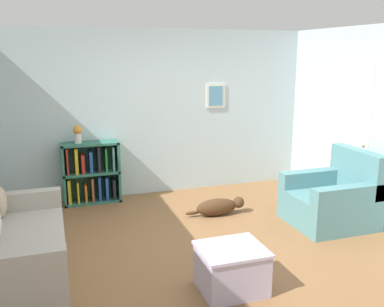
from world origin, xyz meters
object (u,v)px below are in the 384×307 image
at_px(recliner_chair, 334,199).
at_px(vase, 78,133).
at_px(dog, 219,207).
at_px(couch, 15,249).
at_px(bookshelf, 91,173).
at_px(coffee_table, 231,267).

xyz_separation_m(recliner_chair, vase, (-3.14, 1.86, 0.75)).
bearing_deg(vase, recliner_chair, -30.57).
height_order(dog, vase, vase).
bearing_deg(dog, couch, -159.70).
xyz_separation_m(bookshelf, vase, (-0.17, -0.02, 0.63)).
bearing_deg(recliner_chair, dog, 151.03).
bearing_deg(recliner_chair, bookshelf, 147.84).
bearing_deg(couch, bookshelf, 65.40).
height_order(recliner_chair, dog, recliner_chair).
xyz_separation_m(couch, dog, (2.59, 0.96, -0.19)).
distance_m(coffee_table, dog, 1.96).
bearing_deg(dog, vase, 148.27).
height_order(couch, recliner_chair, recliner_chair).
relative_size(recliner_chair, vase, 3.82).
bearing_deg(vase, coffee_table, -68.31).
bearing_deg(coffee_table, recliner_chair, 29.52).
relative_size(bookshelf, dog, 1.08).
distance_m(couch, vase, 2.35).
xyz_separation_m(recliner_chair, dog, (-1.34, 0.74, -0.21)).
relative_size(coffee_table, dog, 0.72).
height_order(recliner_chair, vase, vase).
bearing_deg(bookshelf, couch, -114.60).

